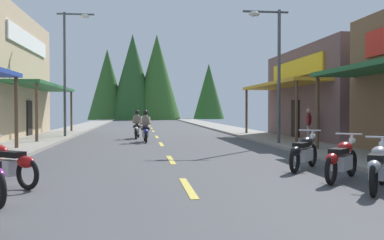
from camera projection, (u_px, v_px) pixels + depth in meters
name	position (u px, v px, depth m)	size (l,w,h in m)	color
ground	(155.00, 135.00, 29.28)	(9.38, 88.56, 0.10)	#4C4C4F
sidewalk_left	(61.00, 133.00, 28.58)	(2.59, 88.56, 0.12)	gray
sidewalk_right	(244.00, 132.00, 29.97)	(2.59, 88.56, 0.12)	gray
centerline_dashes	(153.00, 131.00, 32.36)	(0.16, 63.28, 0.01)	#E0C64C
storefront_right_far	(367.00, 94.00, 24.16)	(9.81, 10.48, 4.83)	brown
streetlamp_left	(70.00, 58.00, 24.66)	(2.02, 0.30, 6.96)	#474C51
streetlamp_right	(272.00, 57.00, 19.48)	(2.02, 0.30, 5.94)	#474C51
motorcycle_parked_right_2	(378.00, 166.00, 8.68)	(1.31, 1.81, 1.04)	black
motorcycle_parked_right_3	(342.00, 159.00, 9.92)	(1.50, 1.66, 1.04)	black
motorcycle_parked_right_4	(304.00, 151.00, 11.69)	(1.40, 1.75, 1.04)	black
motorcycle_parked_left_3	(5.00, 163.00, 9.16)	(1.73, 1.41, 1.04)	black
rider_cruising_lead	(145.00, 129.00, 21.69)	(0.60, 2.14, 1.57)	black
rider_cruising_trailing	(137.00, 127.00, 24.45)	(0.60, 2.14, 1.57)	black
pedestrian_browsing	(309.00, 123.00, 20.65)	(0.39, 0.52, 1.67)	#B2A599
treeline_backdrop	(146.00, 80.00, 71.70)	(22.68, 10.82, 13.59)	#265023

